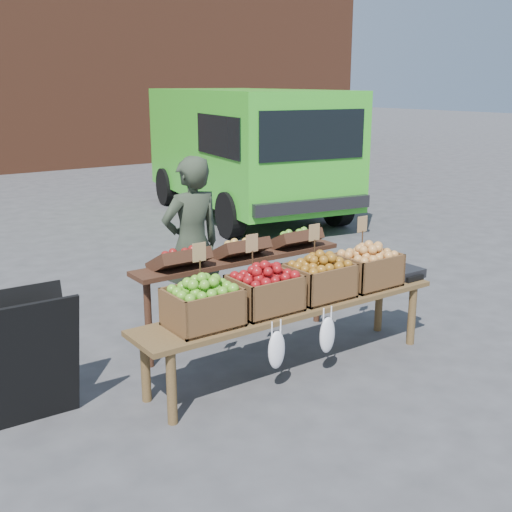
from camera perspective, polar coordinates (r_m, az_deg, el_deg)
ground at (r=6.04m, az=9.95°, el=-7.08°), size 80.00×80.00×0.00m
delivery_van at (r=11.22m, az=-0.96°, el=9.10°), size 2.95×5.09×2.15m
vendor at (r=5.93m, az=-5.71°, el=0.99°), size 0.60×0.39×1.64m
chalkboard_sign at (r=4.66m, az=-19.50°, el=-8.51°), size 0.62×0.35×0.93m
back_table at (r=5.67m, az=-1.41°, el=-2.77°), size 2.10×0.44×1.04m
display_bench at (r=5.21m, az=3.21°, el=-7.19°), size 2.70×0.56×0.57m
crate_golden_apples at (r=4.62m, az=-4.76°, el=-4.56°), size 0.50×0.40×0.28m
crate_russet_pears at (r=4.91m, az=0.77°, el=-3.32°), size 0.50×0.40×0.28m
crate_red_apples at (r=5.24m, az=5.64°, el=-2.19°), size 0.50×0.40×0.28m
crate_green_apples at (r=5.60m, az=9.90°, el=-1.19°), size 0.50×0.40×0.28m
weighing_scale at (r=5.93m, az=12.76°, el=-1.43°), size 0.34×0.30×0.08m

